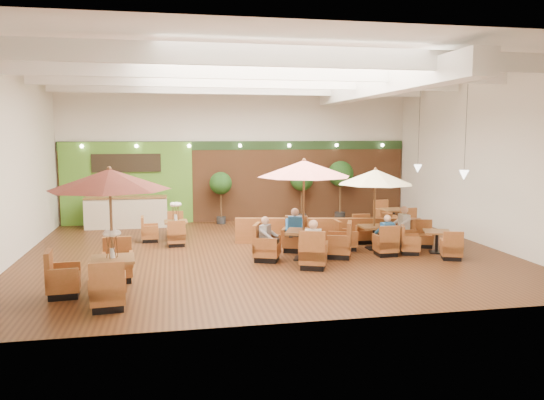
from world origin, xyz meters
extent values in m
plane|color=#381E0F|center=(0.00, 0.00, 0.00)|extent=(14.00, 14.00, 0.00)
cube|color=silver|center=(0.00, 6.00, 2.75)|extent=(14.00, 0.04, 5.50)
cube|color=silver|center=(0.00, -6.00, 2.75)|extent=(14.00, 0.04, 5.50)
cube|color=silver|center=(-7.00, 0.00, 2.75)|extent=(0.04, 12.00, 5.50)
cube|color=silver|center=(7.00, 0.00, 2.75)|extent=(0.04, 12.00, 5.50)
cube|color=white|center=(0.00, 0.00, 5.50)|extent=(14.00, 12.00, 0.04)
cube|color=brown|center=(0.00, 5.94, 1.60)|extent=(13.90, 0.10, 3.20)
cube|color=#1E3819|center=(0.00, 5.93, 3.05)|extent=(13.90, 0.12, 0.35)
cube|color=#528F29|center=(-4.40, 5.88, 1.60)|extent=(5.00, 0.08, 3.20)
cube|color=black|center=(-4.40, 5.80, 2.40)|extent=(2.60, 0.08, 0.70)
cube|color=white|center=(3.50, 0.00, 4.95)|extent=(0.60, 11.00, 0.60)
cube|color=white|center=(0.00, -4.00, 5.15)|extent=(13.60, 0.12, 0.45)
cube|color=white|center=(0.00, -1.30, 5.15)|extent=(13.60, 0.12, 0.45)
cube|color=white|center=(0.00, 1.30, 5.15)|extent=(13.60, 0.12, 0.45)
cube|color=white|center=(0.00, 4.00, 5.15)|extent=(13.60, 0.12, 0.45)
cylinder|color=black|center=(5.80, -1.00, 3.90)|extent=(0.01, 0.01, 3.20)
cone|color=white|center=(5.80, -1.00, 2.30)|extent=(0.28, 0.28, 0.28)
cylinder|color=black|center=(5.80, 2.00, 3.90)|extent=(0.01, 0.01, 3.20)
cone|color=white|center=(5.80, 2.00, 2.30)|extent=(0.28, 0.28, 0.28)
sphere|color=#FFEAC6|center=(-6.00, 5.70, 3.05)|extent=(0.14, 0.14, 0.14)
sphere|color=#FFEAC6|center=(-4.00, 5.70, 3.05)|extent=(0.14, 0.14, 0.14)
sphere|color=#FFEAC6|center=(-2.00, 5.70, 3.05)|extent=(0.14, 0.14, 0.14)
sphere|color=#FFEAC6|center=(0.00, 5.70, 3.05)|extent=(0.14, 0.14, 0.14)
sphere|color=#FFEAC6|center=(2.00, 5.70, 3.05)|extent=(0.14, 0.14, 0.14)
sphere|color=#FFEAC6|center=(4.00, 5.70, 3.05)|extent=(0.14, 0.14, 0.14)
sphere|color=#FFEAC6|center=(6.00, 5.70, 3.05)|extent=(0.14, 0.14, 0.14)
cube|color=beige|center=(-4.40, 5.10, 0.55)|extent=(3.00, 0.70, 1.10)
cube|color=brown|center=(-4.40, 5.10, 1.15)|extent=(3.00, 0.75, 0.06)
cube|color=brown|center=(2.19, 0.87, 0.41)|extent=(5.88, 1.34, 0.82)
cube|color=brown|center=(-4.02, -3.52, 0.78)|extent=(1.00, 1.00, 0.07)
cylinder|color=black|center=(-4.02, -3.52, 0.40)|extent=(0.11, 0.11, 0.72)
cube|color=black|center=(-4.02, -3.52, 0.02)|extent=(0.53, 0.53, 0.04)
cube|color=brown|center=(-4.02, -4.55, 0.33)|extent=(0.73, 0.73, 0.35)
cube|color=brown|center=(-4.04, -4.84, 0.65)|extent=(0.68, 0.17, 0.76)
cube|color=brown|center=(-4.33, -4.58, 0.54)|extent=(0.14, 0.60, 0.30)
cube|color=brown|center=(-3.70, -4.53, 0.54)|extent=(0.14, 0.60, 0.30)
cube|color=black|center=(-4.02, -4.55, 0.08)|extent=(0.65, 0.65, 0.15)
cube|color=brown|center=(-4.02, -2.49, 0.33)|extent=(0.73, 0.73, 0.35)
cube|color=brown|center=(-3.99, -2.21, 0.65)|extent=(0.68, 0.17, 0.76)
cube|color=brown|center=(-3.70, -2.46, 0.54)|extent=(0.14, 0.60, 0.30)
cube|color=brown|center=(-4.33, -2.52, 0.54)|extent=(0.14, 0.60, 0.30)
cube|color=black|center=(-4.02, -2.49, 0.08)|extent=(0.65, 0.65, 0.15)
cube|color=brown|center=(-5.05, -3.52, 0.33)|extent=(0.73, 0.73, 0.35)
cube|color=brown|center=(-4.77, -3.55, 0.65)|extent=(0.17, 0.68, 0.76)
cube|color=brown|center=(-5.08, -3.21, 0.54)|extent=(0.60, 0.14, 0.30)
cube|color=brown|center=(-5.02, -3.84, 0.54)|extent=(0.60, 0.14, 0.30)
cube|color=black|center=(-5.05, -3.52, 0.08)|extent=(0.65, 0.65, 0.15)
cylinder|color=brown|center=(-4.02, -3.52, 1.36)|extent=(0.06, 0.06, 2.72)
cone|color=#58221A|center=(-4.02, -3.52, 2.54)|extent=(2.61, 2.61, 0.45)
sphere|color=brown|center=(-4.02, -3.52, 2.77)|extent=(0.10, 0.10, 0.10)
cylinder|color=silver|center=(-4.02, -3.52, 0.93)|extent=(0.10, 0.10, 0.22)
cube|color=brown|center=(0.89, -1.13, 0.79)|extent=(1.21, 1.21, 0.07)
cylinder|color=black|center=(0.89, -1.13, 0.41)|extent=(0.11, 0.11, 0.72)
cube|color=black|center=(0.89, -1.13, 0.02)|extent=(0.64, 0.64, 0.04)
cube|color=brown|center=(0.89, -2.17, 0.33)|extent=(0.88, 0.88, 0.35)
cube|color=brown|center=(0.99, -2.43, 0.66)|extent=(0.67, 0.35, 0.77)
cube|color=brown|center=(0.59, -2.05, 0.55)|extent=(0.30, 0.59, 0.31)
cube|color=brown|center=(1.18, -2.28, 0.55)|extent=(0.30, 0.59, 0.31)
cube|color=black|center=(0.89, -2.17, 0.08)|extent=(0.78, 0.78, 0.15)
cube|color=brown|center=(0.89, -0.08, 0.33)|extent=(0.88, 0.88, 0.35)
cube|color=brown|center=(0.78, 0.18, 0.66)|extent=(0.67, 0.35, 0.77)
cube|color=brown|center=(1.18, -0.20, 0.55)|extent=(0.30, 0.59, 0.31)
cube|color=brown|center=(0.59, 0.03, 0.55)|extent=(0.30, 0.59, 0.31)
cube|color=black|center=(0.89, -0.08, 0.08)|extent=(0.78, 0.78, 0.15)
cube|color=brown|center=(-0.15, -1.13, 0.33)|extent=(0.88, 0.88, 0.35)
cube|color=brown|center=(0.11, -1.02, 0.66)|extent=(0.35, 0.67, 0.77)
cube|color=brown|center=(-0.04, -0.83, 0.55)|extent=(0.59, 0.30, 0.31)
cube|color=brown|center=(-0.27, -1.42, 0.55)|extent=(0.59, 0.30, 0.31)
cube|color=black|center=(-0.15, -1.13, 0.08)|extent=(0.78, 0.78, 0.15)
cube|color=brown|center=(1.93, -1.13, 0.33)|extent=(0.88, 0.88, 0.35)
cube|color=brown|center=(1.66, -1.23, 0.66)|extent=(0.35, 0.67, 0.77)
cube|color=brown|center=(1.81, -1.42, 0.55)|extent=(0.59, 0.30, 0.31)
cube|color=brown|center=(2.04, -0.83, 0.55)|extent=(0.59, 0.30, 0.31)
cube|color=black|center=(1.93, -1.13, 0.08)|extent=(0.78, 0.78, 0.15)
cylinder|color=brown|center=(0.89, -1.13, 1.37)|extent=(0.06, 0.06, 2.74)
cone|color=#EA7A71|center=(0.89, -1.13, 2.56)|extent=(2.63, 2.63, 0.45)
sphere|color=brown|center=(0.89, -1.13, 2.79)|extent=(0.10, 0.10, 0.10)
cube|color=brown|center=(3.35, -0.21, 0.69)|extent=(0.83, 0.83, 0.06)
cylinder|color=black|center=(3.35, -0.21, 0.36)|extent=(0.10, 0.10, 0.63)
cube|color=black|center=(3.35, -0.21, 0.02)|extent=(0.44, 0.44, 0.04)
cube|color=brown|center=(3.35, -1.12, 0.29)|extent=(0.60, 0.60, 0.31)
cube|color=brown|center=(3.35, -1.37, 0.58)|extent=(0.60, 0.10, 0.67)
cube|color=brown|center=(3.07, -1.12, 0.48)|extent=(0.08, 0.53, 0.27)
cube|color=brown|center=(3.63, -1.13, 0.48)|extent=(0.08, 0.53, 0.27)
cube|color=black|center=(3.35, -1.12, 0.07)|extent=(0.54, 0.54, 0.13)
cube|color=brown|center=(3.35, 0.70, 0.29)|extent=(0.60, 0.60, 0.31)
cube|color=brown|center=(3.35, 0.95, 0.58)|extent=(0.60, 0.10, 0.67)
cube|color=brown|center=(3.63, 0.70, 0.48)|extent=(0.08, 0.53, 0.27)
cube|color=brown|center=(3.07, 0.71, 0.48)|extent=(0.08, 0.53, 0.27)
cube|color=black|center=(3.35, 0.70, 0.07)|extent=(0.54, 0.54, 0.13)
cube|color=brown|center=(2.43, -0.21, 0.29)|extent=(0.60, 0.60, 0.31)
cube|color=brown|center=(2.68, -0.21, 0.58)|extent=(0.10, 0.60, 0.67)
cube|color=brown|center=(2.44, 0.07, 0.48)|extent=(0.53, 0.08, 0.27)
cube|color=brown|center=(2.43, -0.49, 0.48)|extent=(0.53, 0.08, 0.27)
cube|color=black|center=(2.43, -0.21, 0.07)|extent=(0.54, 0.54, 0.13)
cube|color=brown|center=(4.26, -0.21, 0.29)|extent=(0.60, 0.60, 0.31)
cube|color=brown|center=(4.01, -0.21, 0.58)|extent=(0.10, 0.60, 0.67)
cube|color=brown|center=(4.26, -0.49, 0.48)|extent=(0.53, 0.08, 0.27)
cube|color=brown|center=(4.27, 0.07, 0.48)|extent=(0.53, 0.08, 0.27)
cube|color=black|center=(4.26, -0.21, 0.07)|extent=(0.54, 0.54, 0.13)
cylinder|color=brown|center=(3.35, -0.21, 1.20)|extent=(0.06, 0.06, 2.40)
cone|color=beige|center=(3.35, -0.21, 2.22)|extent=(2.31, 2.31, 0.45)
sphere|color=brown|center=(3.35, -0.21, 2.45)|extent=(0.10, 0.10, 0.10)
cube|color=brown|center=(-2.60, 2.20, 0.64)|extent=(0.78, 0.78, 0.05)
cylinder|color=black|center=(-2.60, 2.20, 0.33)|extent=(0.09, 0.09, 0.58)
cube|color=black|center=(-2.60, 2.20, 0.02)|extent=(0.41, 0.41, 0.04)
cube|color=brown|center=(-2.60, 1.36, 0.27)|extent=(0.57, 0.57, 0.28)
cube|color=brown|center=(-2.61, 1.13, 0.53)|extent=(0.55, 0.11, 0.62)
cube|color=brown|center=(-2.86, 1.35, 0.44)|extent=(0.09, 0.49, 0.25)
cube|color=brown|center=(-2.35, 1.37, 0.44)|extent=(0.09, 0.49, 0.25)
cube|color=black|center=(-2.60, 1.36, 0.06)|extent=(0.50, 0.50, 0.12)
cube|color=brown|center=(-2.60, 3.04, 0.27)|extent=(0.57, 0.57, 0.28)
cube|color=brown|center=(-2.59, 3.27, 0.53)|extent=(0.55, 0.11, 0.62)
cube|color=brown|center=(-2.35, 3.05, 0.44)|extent=(0.09, 0.49, 0.25)
cube|color=brown|center=(-2.86, 3.03, 0.44)|extent=(0.09, 0.49, 0.25)
cube|color=black|center=(-2.60, 3.04, 0.06)|extent=(0.50, 0.50, 0.12)
cube|color=brown|center=(-3.44, 2.20, 0.27)|extent=(0.57, 0.57, 0.28)
cube|color=brown|center=(-3.21, 2.19, 0.53)|extent=(0.11, 0.55, 0.62)
cube|color=brown|center=(-3.45, 2.46, 0.44)|extent=(0.49, 0.09, 0.25)
cube|color=brown|center=(-3.43, 1.95, 0.44)|extent=(0.49, 0.09, 0.25)
cube|color=black|center=(-3.44, 2.20, 0.06)|extent=(0.50, 0.50, 0.12)
cylinder|color=silver|center=(-2.60, 2.20, 0.77)|extent=(0.10, 0.10, 0.22)
cube|color=brown|center=(4.97, -1.07, 0.64)|extent=(0.96, 0.96, 0.05)
cylinder|color=black|center=(4.97, -1.07, 0.33)|extent=(0.09, 0.09, 0.58)
cube|color=black|center=(4.97, -1.07, 0.02)|extent=(0.51, 0.51, 0.04)
cube|color=brown|center=(4.97, -1.91, 0.26)|extent=(0.70, 0.70, 0.28)
cube|color=brown|center=(5.05, -2.13, 0.53)|extent=(0.54, 0.27, 0.62)
cube|color=brown|center=(4.73, -1.82, 0.44)|extent=(0.23, 0.48, 0.25)
cube|color=brown|center=(5.21, -2.00, 0.44)|extent=(0.23, 0.48, 0.25)
cube|color=black|center=(4.97, -1.91, 0.06)|extent=(0.62, 0.62, 0.12)
cube|color=brown|center=(4.97, -0.23, 0.26)|extent=(0.70, 0.70, 0.28)
cube|color=brown|center=(4.89, -0.02, 0.53)|extent=(0.54, 0.27, 0.62)
cube|color=brown|center=(5.21, -0.32, 0.44)|extent=(0.23, 0.48, 0.25)
cube|color=brown|center=(4.73, -0.15, 0.44)|extent=(0.23, 0.48, 0.25)
cube|color=black|center=(4.97, -0.23, 0.06)|extent=(0.62, 0.62, 0.12)
cube|color=brown|center=(4.13, -1.07, 0.26)|extent=(0.70, 0.70, 0.28)
cube|color=brown|center=(4.35, -0.99, 0.53)|extent=(0.27, 0.54, 0.62)
cube|color=brown|center=(4.22, -0.83, 0.44)|extent=(0.48, 0.23, 0.25)
cube|color=brown|center=(4.05, -1.31, 0.44)|extent=(0.48, 0.23, 0.25)
cube|color=black|center=(4.13, -1.07, 0.06)|extent=(0.62, 0.62, 0.12)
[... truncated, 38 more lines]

